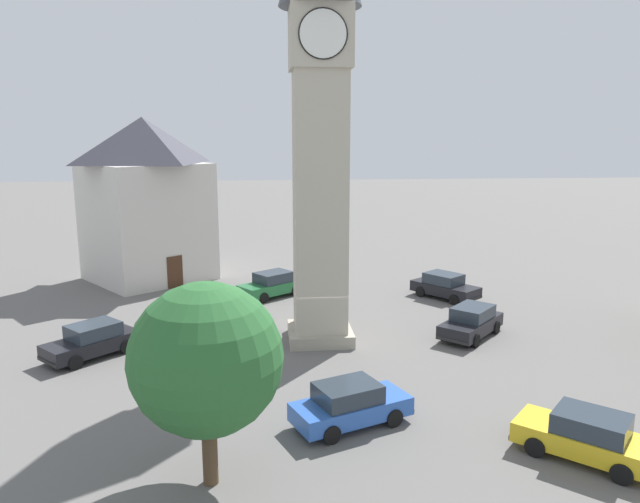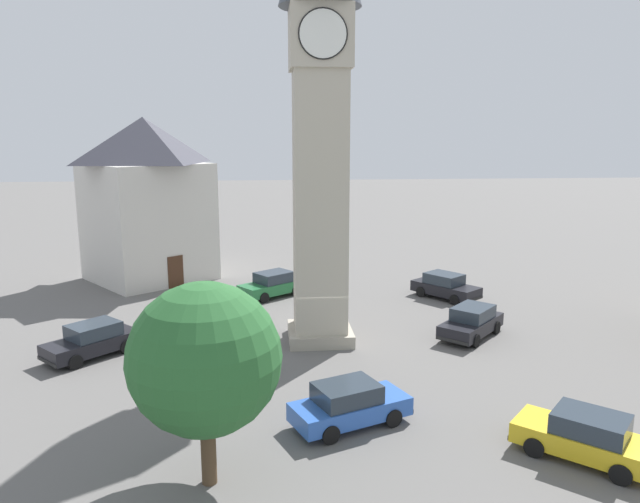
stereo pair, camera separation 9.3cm
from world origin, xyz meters
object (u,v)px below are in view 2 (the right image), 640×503
pedestrian (257,350)px  building_shop_left (147,198)px  car_green_alley (445,286)px  car_blue_kerb (585,436)px  car_silver_kerb (272,284)px  clock_tower (320,62)px  car_black_far (350,404)px  car_red_corner (471,322)px  car_white_side (92,340)px  tree (205,359)px

pedestrian → building_shop_left: bearing=113.6°
car_green_alley → pedestrian: size_ratio=2.54×
car_blue_kerb → car_silver_kerb: (-9.39, 19.60, 0.00)m
clock_tower → pedestrian: clock_tower is taller
car_black_far → pedestrian: size_ratio=2.64×
car_black_far → car_red_corner: bearing=49.3°
car_silver_kerb → pedestrian: (-0.80, -11.86, 0.25)m
car_white_side → car_blue_kerb: bearing=-30.2°
tree → car_blue_kerb: bearing=1.1°
car_black_far → car_green_alley: (8.06, 15.39, 0.00)m
car_white_side → car_black_far: same height
car_green_alley → tree: (-12.57, -18.45, 3.03)m
car_silver_kerb → car_white_side: (-8.23, -9.33, 0.00)m
tree → building_shop_left: (-6.28, 25.23, 1.81)m
car_green_alley → car_red_corner: bearing=-96.4°
car_silver_kerb → pedestrian: size_ratio=2.55×
car_silver_kerb → car_black_far: (2.45, -16.76, 0.00)m
clock_tower → pedestrian: size_ratio=13.17×
clock_tower → car_black_far: (0.23, -8.70, -12.29)m
car_blue_kerb → car_red_corner: size_ratio=1.01×
car_silver_kerb → car_green_alley: same height
car_white_side → car_green_alley: same height
car_blue_kerb → building_shop_left: size_ratio=0.38×
clock_tower → building_shop_left: (-10.56, 13.47, -7.46)m
clock_tower → car_blue_kerb: (7.17, -11.54, -12.29)m
car_white_side → car_silver_kerb: bearing=48.6°
building_shop_left → car_blue_kerb: bearing=-54.7°
car_red_corner → car_blue_kerb: bearing=-91.7°
car_green_alley → building_shop_left: size_ratio=0.39×
car_red_corner → tree: (-11.79, -11.52, 3.03)m
building_shop_left → car_green_alley: bearing=-19.8°
clock_tower → pedestrian: 12.99m
car_blue_kerb → pedestrian: (-10.19, 7.74, 0.25)m
clock_tower → car_green_alley: 16.27m
car_white_side → tree: bearing=-59.6°
car_silver_kerb → tree: (-2.07, -19.82, 3.03)m
car_black_far → car_green_alley: size_ratio=1.04×
clock_tower → tree: size_ratio=3.73×
clock_tower → car_black_far: size_ratio=4.99×
car_blue_kerb → car_white_side: same height
clock_tower → building_shop_left: 18.67m
car_red_corner → car_white_side: same height
car_blue_kerb → car_red_corner: same height
clock_tower → building_shop_left: size_ratio=2.03×
car_red_corner → tree: 16.75m
car_silver_kerb → car_white_side: size_ratio=1.05×
car_red_corner → pedestrian: size_ratio=2.45×
car_silver_kerb → car_white_side: 12.44m
car_silver_kerb → pedestrian: 11.89m
car_blue_kerb → car_green_alley: size_ratio=0.97×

